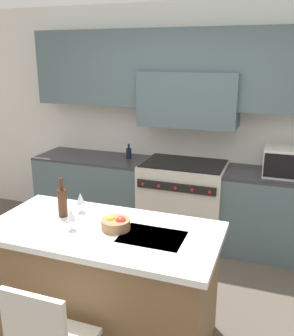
{
  "coord_description": "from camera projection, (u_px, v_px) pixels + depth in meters",
  "views": [
    {
      "loc": [
        0.99,
        -2.17,
        2.12
      ],
      "look_at": [
        -0.07,
        0.77,
        1.17
      ],
      "focal_mm": 40.0,
      "sensor_mm": 36.0,
      "label": 1
    }
  ],
  "objects": [
    {
      "name": "range_stove",
      "position": [
        183.0,
        202.0,
        4.38
      ],
      "size": [
        0.95,
        0.7,
        0.95
      ],
      "color": "beige",
      "rests_on": "ground_plane"
    },
    {
      "name": "kitchen_island",
      "position": [
        104.0,
        283.0,
        2.82
      ],
      "size": [
        1.69,
        0.83,
        0.92
      ],
      "color": "brown",
      "rests_on": "ground_plane"
    },
    {
      "name": "fruit_bowl",
      "position": [
        116.0,
        223.0,
        2.67
      ],
      "size": [
        0.21,
        0.21,
        0.1
      ],
      "color": "#996B47",
      "rests_on": "kitchen_island"
    },
    {
      "name": "wine_bottle",
      "position": [
        62.0,
        202.0,
        2.86
      ],
      "size": [
        0.07,
        0.07,
        0.31
      ],
      "color": "#422314",
      "rests_on": "kitchen_island"
    },
    {
      "name": "wine_glass_near",
      "position": [
        71.0,
        215.0,
        2.64
      ],
      "size": [
        0.07,
        0.07,
        0.16
      ],
      "color": "white",
      "rests_on": "kitchen_island"
    },
    {
      "name": "back_counter",
      "position": [
        183.0,
        203.0,
        4.4
      ],
      "size": [
        3.74,
        0.62,
        0.91
      ],
      "color": "#4C6066",
      "rests_on": "ground_plane"
    },
    {
      "name": "oil_bottle_on_counter",
      "position": [
        129.0,
        153.0,
        4.55
      ],
      "size": [
        0.07,
        0.07,
        0.18
      ],
      "color": "black",
      "rests_on": "back_counter"
    },
    {
      "name": "back_cabinetry",
      "position": [
        191.0,
        102.0,
        4.29
      ],
      "size": [
        10.0,
        0.46,
        2.7
      ],
      "color": "silver",
      "rests_on": "ground_plane"
    },
    {
      "name": "microwave",
      "position": [
        290.0,
        162.0,
        3.86
      ],
      "size": [
        0.51,
        0.38,
        0.3
      ],
      "color": "silver",
      "rests_on": "back_counter"
    },
    {
      "name": "wine_glass_far",
      "position": [
        80.0,
        199.0,
        2.94
      ],
      "size": [
        0.07,
        0.07,
        0.16
      ],
      "color": "white",
      "rests_on": "kitchen_island"
    }
  ]
}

